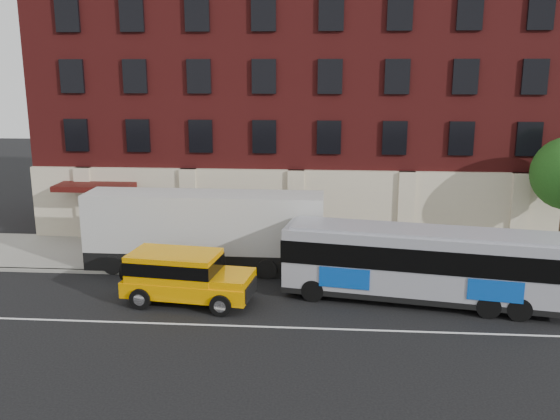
# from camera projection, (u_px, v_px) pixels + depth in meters

# --- Properties ---
(ground) EXTENTS (120.00, 120.00, 0.00)m
(ground) POSITION_uv_depth(u_px,v_px,m) (280.00, 333.00, 22.38)
(ground) COLOR black
(ground) RESTS_ON ground
(sidewalk) EXTENTS (60.00, 6.00, 0.15)m
(sidewalk) POSITION_uv_depth(u_px,v_px,m) (293.00, 257.00, 31.10)
(sidewalk) COLOR gray
(sidewalk) RESTS_ON ground
(kerb) EXTENTS (60.00, 0.25, 0.15)m
(kerb) POSITION_uv_depth(u_px,v_px,m) (289.00, 277.00, 28.19)
(kerb) COLOR gray
(kerb) RESTS_ON ground
(lane_line) EXTENTS (60.00, 0.12, 0.01)m
(lane_line) POSITION_uv_depth(u_px,v_px,m) (281.00, 327.00, 22.87)
(lane_line) COLOR silver
(lane_line) RESTS_ON ground
(building) EXTENTS (30.00, 12.10, 15.00)m
(building) POSITION_uv_depth(u_px,v_px,m) (301.00, 101.00, 37.05)
(building) COLOR #5E1616
(building) RESTS_ON sidewalk
(sign_pole) EXTENTS (0.30, 0.20, 2.50)m
(sign_pole) POSITION_uv_depth(u_px,v_px,m) (112.00, 244.00, 28.64)
(sign_pole) COLOR slate
(sign_pole) RESTS_ON ground
(city_bus) EXTENTS (11.74, 4.40, 3.15)m
(city_bus) POSITION_uv_depth(u_px,v_px,m) (422.00, 262.00, 25.00)
(city_bus) COLOR #9697A0
(city_bus) RESTS_ON ground
(yellow_suv) EXTENTS (5.75, 3.00, 2.15)m
(yellow_suv) POSITION_uv_depth(u_px,v_px,m) (183.00, 274.00, 25.09)
(yellow_suv) COLOR #F89E00
(yellow_suv) RESTS_ON ground
(shipping_container) EXTENTS (11.39, 2.51, 3.79)m
(shipping_container) POSITION_uv_depth(u_px,v_px,m) (205.00, 232.00, 29.07)
(shipping_container) COLOR black
(shipping_container) RESTS_ON ground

